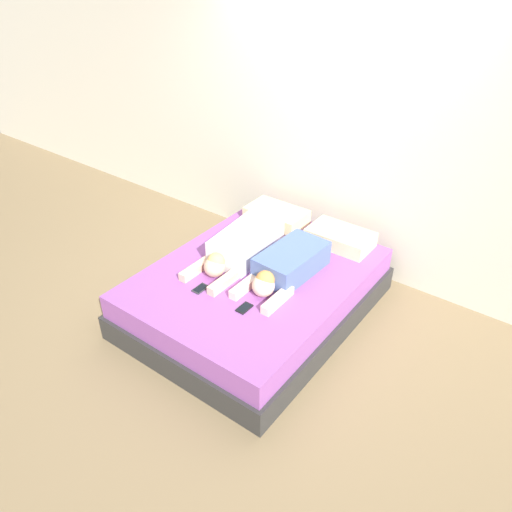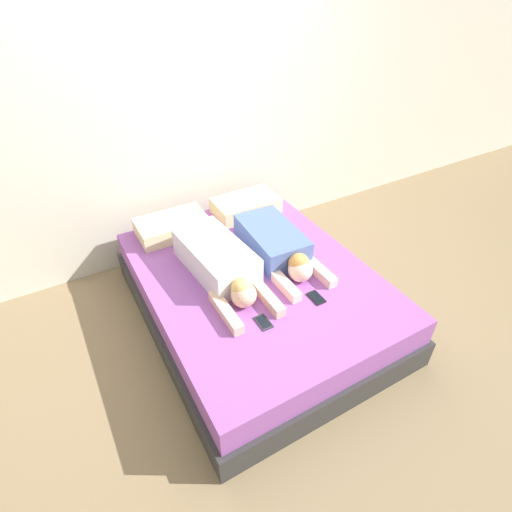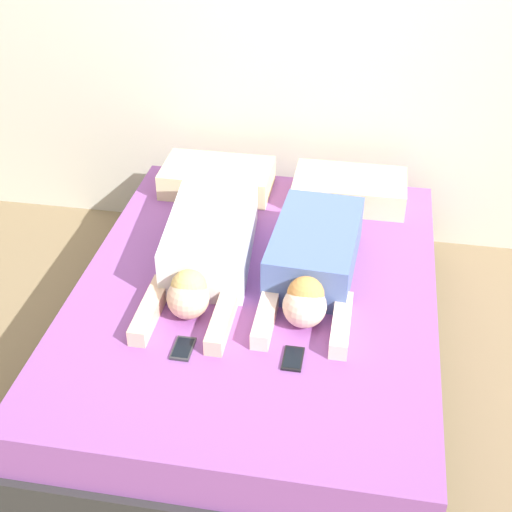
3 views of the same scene
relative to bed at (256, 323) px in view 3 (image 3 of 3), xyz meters
The scene contains 9 objects.
ground_plane 0.21m from the bed, ahead, with size 12.00×12.00×0.00m, color #7F6B4C.
wall_back 1.60m from the bed, 90.00° to the left, with size 12.00×0.06×2.60m.
bed is the anchor object (origin of this frame).
pillow_head_left 0.90m from the bed, 113.56° to the left, with size 0.56×0.34×0.13m.
pillow_head_right 0.90m from the bed, 66.44° to the left, with size 0.56×0.34×0.13m.
person_left 0.41m from the bed, 156.99° to the left, with size 0.41×1.00×0.22m.
person_right 0.40m from the bed, 20.81° to the left, with size 0.38×0.90×0.21m.
cell_phone_left 0.54m from the bed, 114.20° to the right, with size 0.07×0.13×0.01m.
cell_phone_right 0.53m from the bed, 63.43° to the right, with size 0.07×0.13×0.01m.
Camera 3 is at (0.42, -2.39, 2.26)m, focal length 50.00 mm.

